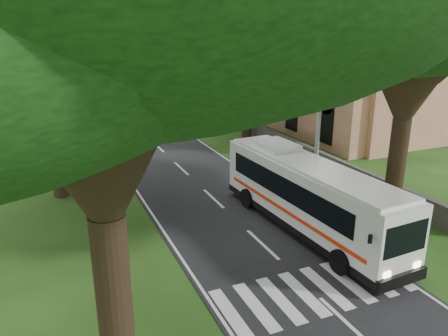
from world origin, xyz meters
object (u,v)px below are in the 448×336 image
distant_car_a (91,106)px  distant_car_c (115,84)px  church (332,75)px  distant_car_b (77,86)px  coach_bus (307,194)px  pedestrian (123,235)px  pole_near (318,127)px  pole_mid (196,84)px  pole_far (146,66)px

distant_car_a → distant_car_c: bearing=-95.5°
church → distant_car_b: 41.21m
church → distant_car_c: 37.69m
church → coach_bus: bearing=-128.7°
distant_car_a → distant_car_c: 18.31m
pedestrian → coach_bus: bearing=-88.8°
pole_near → coach_bus: 4.97m
pole_near → pedestrian: pole_near is taller
coach_bus → distant_car_a: 36.36m
church → distant_car_b: (-20.58, 35.45, -4.24)m
pole_near → coach_bus: pole_near is taller
church → distant_car_a: bearing=140.9°
pole_near → pole_mid: bearing=90.0°
coach_bus → distant_car_a: size_ratio=3.31×
pedestrian → pole_mid: bearing=-18.2°
pole_far → coach_bus: pole_far is taller
coach_bus → distant_car_c: coach_bus is taller
coach_bus → distant_car_b: coach_bus is taller
pole_near → distant_car_b: pole_near is taller
pedestrian → pole_far: bearing=-6.0°
pole_mid → pole_far: size_ratio=1.00×
church → distant_car_c: bearing=113.7°
distant_car_a → distant_car_b: 18.50m
distant_car_c → pedestrian: (-8.79, -52.03, 0.06)m
pole_far → distant_car_b: size_ratio=2.06×
church → pole_near: size_ratio=3.00×
pole_mid → coach_bus: bearing=-96.8°
church → pole_far: size_ratio=3.00×
pole_mid → distant_car_a: bearing=124.2°
coach_bus → distant_car_b: 54.67m
pole_near → distant_car_a: size_ratio=2.25×
pedestrian → distant_car_a: bearing=4.3°
pole_far → pedestrian: pole_far is taller
pole_mid → distant_car_a: (-8.50, 12.50, -3.54)m
pole_mid → distant_car_c: bearing=95.1°
distant_car_a → pedestrian: 34.80m
pole_near → distant_car_a: pole_near is taller
church → pole_mid: size_ratio=3.00×
coach_bus → distant_car_b: bearing=92.3°
church → coach_bus: (-15.17, -18.93, -3.06)m
pole_far → coach_bus: size_ratio=0.68×
pole_near → distant_car_b: (-8.21, 51.00, -3.51)m
distant_car_c → pole_far: bearing=112.2°
pole_mid → distant_car_b: (-8.21, 31.00, -3.51)m
pole_mid → pedestrian: size_ratio=4.75×
pole_near → pole_far: 40.00m
church → distant_car_a: church is taller
pole_near → distant_car_c: (-2.67, 49.86, -3.40)m
pole_far → pedestrian: size_ratio=4.75×
distant_car_c → distant_car_a: bearing=78.5°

